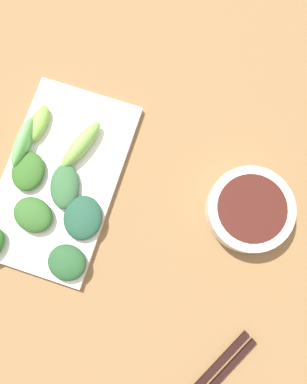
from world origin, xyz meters
name	(u,v)px	position (x,y,z in m)	size (l,w,h in m)	color
tabletop	(145,195)	(0.00, 0.00, 0.01)	(2.10, 2.10, 0.02)	brown
sauce_bowl	(250,210)	(-0.16, -0.02, 0.04)	(0.13, 0.13, 0.04)	silver
serving_plate	(61,179)	(0.14, 0.02, 0.03)	(0.18, 0.31, 0.01)	white
broccoli_leafy_0	(28,171)	(0.18, 0.03, 0.04)	(0.05, 0.06, 0.02)	#2C591F
broccoli_leafy_2	(83,218)	(0.08, 0.07, 0.04)	(0.06, 0.07, 0.02)	#1D4633
broccoli_leafy_3	(65,186)	(0.12, 0.03, 0.04)	(0.04, 0.07, 0.02)	#2E5B33
broccoli_leafy_4	(67,262)	(0.08, 0.14, 0.04)	(0.06, 0.05, 0.02)	#234D28
broccoli_leafy_5	(33,215)	(0.15, 0.09, 0.04)	(0.06, 0.05, 0.02)	#2D5923
broccoli_stalk_6	(81,145)	(0.12, -0.04, 0.05)	(0.03, 0.09, 0.03)	#71A847
broccoli_stalk_7	(23,142)	(0.21, -0.02, 0.05)	(0.02, 0.08, 0.03)	#60B359
broccoli_stalk_8	(38,124)	(0.20, -0.05, 0.04)	(0.03, 0.07, 0.02)	#6FA23D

